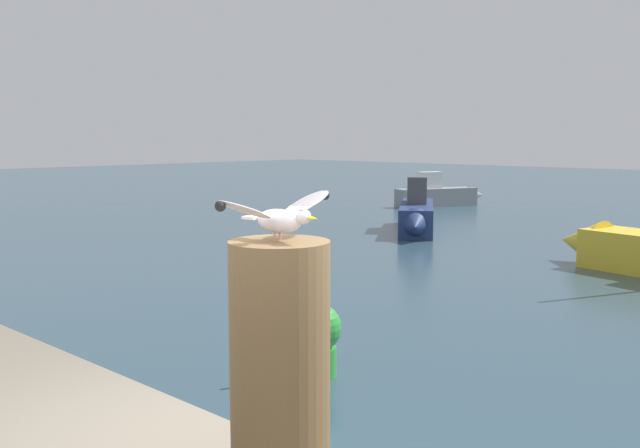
% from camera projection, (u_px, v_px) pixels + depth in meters
% --- Properties ---
extents(mooring_post, '(0.43, 0.43, 1.07)m').
position_uv_depth(mooring_post, '(280.00, 364.00, 3.11)').
color(mooring_post, brown).
rests_on(mooring_post, harbor_quay).
extents(seagull, '(0.39, 0.69, 0.20)m').
position_uv_depth(seagull, '(279.00, 214.00, 3.03)').
color(seagull, tan).
rests_on(seagull, mooring_post).
extents(boat_grey, '(2.23, 3.95, 1.39)m').
position_uv_depth(boat_grey, '(441.00, 195.00, 29.12)').
color(boat_grey, gray).
rests_on(boat_grey, ground_plane).
extents(boat_navy, '(3.47, 4.42, 1.61)m').
position_uv_depth(boat_navy, '(417.00, 214.00, 21.22)').
color(boat_navy, navy).
rests_on(boat_navy, ground_plane).
extents(channel_buoy, '(0.56, 0.56, 1.33)m').
position_uv_depth(channel_buoy, '(318.00, 337.00, 8.44)').
color(channel_buoy, green).
rests_on(channel_buoy, ground_plane).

